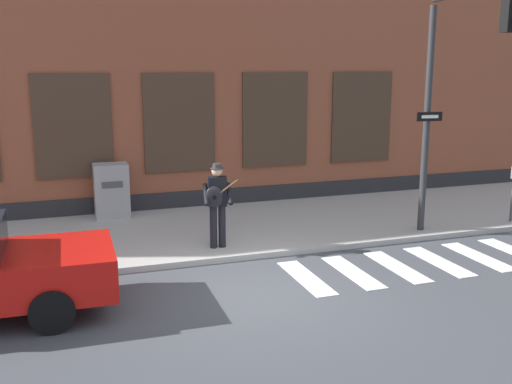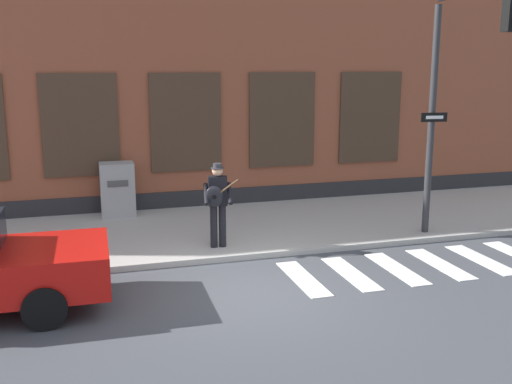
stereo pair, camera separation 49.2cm
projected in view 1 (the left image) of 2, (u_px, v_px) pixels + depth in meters
The scene contains 7 objects.
ground_plane at pixel (255, 293), 10.27m from camera, with size 160.00×160.00×0.00m, color #424449.
sidewalk at pixel (201, 231), 13.87m from camera, with size 28.00×4.40×0.12m.
building_backdrop at pixel (163, 45), 16.84m from camera, with size 28.00×4.06×8.77m.
crosswalk at pixel (418, 264), 11.75m from camera, with size 5.20×1.90×0.01m.
busker at pixel (217, 201), 12.20m from camera, with size 0.72×0.59×1.76m.
traffic_light at pixel (458, 72), 11.91m from camera, with size 0.73×3.06×5.14m.
utility_box at pixel (112, 190), 14.76m from camera, with size 0.83×0.61×1.34m.
Camera 1 is at (-3.11, -9.16, 3.87)m, focal length 42.00 mm.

